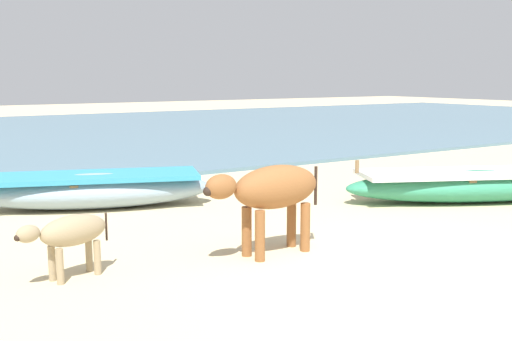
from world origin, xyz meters
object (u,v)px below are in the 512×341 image
object	(u,v)px
fishing_boat_3	(479,184)
fishing_boat_4	(94,189)
cow_adult_brown	(273,191)
calf_far_dun	(70,233)

from	to	relation	value
fishing_boat_3	fishing_boat_4	distance (m)	6.03
cow_adult_brown	calf_far_dun	distance (m)	2.18
fishing_boat_3	fishing_boat_4	size ratio (longest dim) A/B	1.19
cow_adult_brown	calf_far_dun	xyz separation A→B (m)	(-2.13, 0.40, -0.27)
fishing_boat_3	calf_far_dun	xyz separation A→B (m)	(-6.58, -0.24, 0.19)
fishing_boat_3	cow_adult_brown	size ratio (longest dim) A/B	2.83
fishing_boat_4	cow_adult_brown	xyz separation A→B (m)	(0.84, -3.52, 0.44)
calf_far_dun	cow_adult_brown	bearing A→B (deg)	155.97
fishing_boat_3	calf_far_dun	bearing A→B (deg)	27.46
fishing_boat_3	calf_far_dun	distance (m)	6.59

